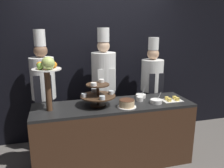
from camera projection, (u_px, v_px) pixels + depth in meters
wall_back at (99, 56)px, 3.67m from camera, size 10.00×0.06×2.80m
buffet_counter at (114, 134)px, 3.00m from camera, size 2.12×0.62×0.88m
tiered_stand at (98, 94)px, 2.80m from camera, size 0.45×0.45×0.33m
fruit_pedestal at (47, 72)px, 2.53m from camera, size 0.34×0.34×0.67m
cake_round at (127, 104)px, 2.77m from camera, size 0.24×0.24×0.10m
cup_white at (140, 99)px, 3.01m from camera, size 0.09×0.09×0.06m
cake_square_tray at (172, 99)px, 3.03m from camera, size 0.27×0.17×0.05m
serving_bowl_near at (156, 101)px, 2.93m from camera, size 0.16×0.16×0.15m
serving_bowl_far at (141, 96)px, 3.17m from camera, size 0.14×0.14×0.15m
chef_left at (43, 88)px, 3.19m from camera, size 0.35×0.35×1.84m
chef_center_left at (104, 82)px, 3.41m from camera, size 0.37×0.37×1.87m
chef_center_right at (152, 84)px, 3.64m from camera, size 0.36×0.36×1.72m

